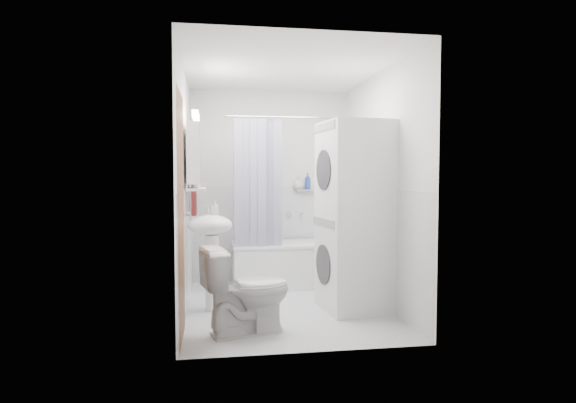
{
  "coord_description": "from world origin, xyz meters",
  "views": [
    {
      "loc": [
        -0.72,
        -4.79,
        1.33
      ],
      "look_at": [
        0.05,
        0.15,
        1.07
      ],
      "focal_mm": 30.0,
      "sensor_mm": 36.0,
      "label": 1
    }
  ],
  "objects": [
    {
      "name": "shampoo_a",
      "position": [
        0.35,
        1.24,
        1.23
      ],
      "size": [
        0.13,
        0.17,
        0.13
      ],
      "primitive_type": "imported",
      "color": "gray",
      "rests_on": "shower_caddy"
    },
    {
      "name": "wainscot",
      "position": [
        0.0,
        0.29,
        0.6
      ],
      "size": [
        1.98,
        2.58,
        2.58
      ],
      "color": "white",
      "rests_on": "ground"
    },
    {
      "name": "shelf_cup",
      "position": [
        -0.89,
        0.22,
        1.26
      ],
      "size": [
        0.1,
        0.09,
        0.1
      ],
      "primitive_type": "imported",
      "color": "gray",
      "rests_on": "shelf"
    },
    {
      "name": "shower_curtain",
      "position": [
        -0.22,
        0.65,
        1.25
      ],
      "size": [
        0.55,
        0.02,
        1.45
      ],
      "color": "#131343",
      "rests_on": "curtain_rod"
    },
    {
      "name": "bathtub",
      "position": [
        0.19,
        0.92,
        0.29
      ],
      "size": [
        1.38,
        0.65,
        0.53
      ],
      "color": "white",
      "rests_on": "ground"
    },
    {
      "name": "tub_spout",
      "position": [
        0.39,
        1.25,
        0.85
      ],
      "size": [
        0.04,
        0.12,
        0.04
      ],
      "primitive_type": "cylinder",
      "rotation": [
        1.57,
        0.0,
        0.0
      ],
      "color": "silver",
      "rests_on": "room_walls"
    },
    {
      "name": "floor",
      "position": [
        0.0,
        0.0,
        0.0
      ],
      "size": [
        2.6,
        2.6,
        0.0
      ],
      "primitive_type": "plane",
      "color": "silver",
      "rests_on": "ground"
    },
    {
      "name": "soap_pump",
      "position": [
        -0.71,
        0.25,
        0.95
      ],
      "size": [
        0.08,
        0.17,
        0.08
      ],
      "primitive_type": "imported",
      "color": "gray",
      "rests_on": "sink"
    },
    {
      "name": "shower_caddy",
      "position": [
        0.44,
        1.24,
        1.15
      ],
      "size": [
        0.22,
        0.06,
        0.02
      ],
      "primitive_type": "cube",
      "color": "silver",
      "rests_on": "room_walls"
    },
    {
      "name": "toilet",
      "position": [
        -0.45,
        -0.77,
        0.36
      ],
      "size": [
        0.82,
        0.58,
        0.73
      ],
      "primitive_type": "imported",
      "rotation": [
        0.0,
        0.0,
        1.81
      ],
      "color": "white",
      "rests_on": "ground"
    },
    {
      "name": "towel",
      "position": [
        -0.94,
        0.75,
        1.33
      ],
      "size": [
        0.07,
        0.35,
        0.85
      ],
      "color": "#541C15",
      "rests_on": "room_walls"
    },
    {
      "name": "door",
      "position": [
        -0.95,
        -0.55,
        1.0
      ],
      "size": [
        0.05,
        2.0,
        2.0
      ],
      "color": "brown",
      "rests_on": "ground"
    },
    {
      "name": "curtain_rod",
      "position": [
        0.19,
        0.65,
        2.0
      ],
      "size": [
        1.56,
        0.02,
        0.02
      ],
      "primitive_type": "cylinder",
      "rotation": [
        0.0,
        1.57,
        0.0
      ],
      "color": "silver",
      "rests_on": "room_walls"
    },
    {
      "name": "sink",
      "position": [
        -0.75,
        -0.03,
        0.7
      ],
      "size": [
        0.44,
        0.37,
        1.04
      ],
      "color": "white",
      "rests_on": "ground"
    },
    {
      "name": "shelf",
      "position": [
        -0.89,
        0.1,
        1.2
      ],
      "size": [
        0.18,
        0.54,
        0.02
      ],
      "primitive_type": "cube",
      "color": "silver",
      "rests_on": "room_walls"
    },
    {
      "name": "washer_dryer",
      "position": [
        0.68,
        -0.2,
        0.93
      ],
      "size": [
        0.74,
        0.73,
        1.86
      ],
      "rotation": [
        0.0,
        0.0,
        0.12
      ],
      "color": "white",
      "rests_on": "ground"
    },
    {
      "name": "shampoo_b",
      "position": [
        0.47,
        1.24,
        1.2
      ],
      "size": [
        0.08,
        0.21,
        0.08
      ],
      "primitive_type": "imported",
      "color": "#283EA2",
      "rests_on": "shower_caddy"
    },
    {
      "name": "medicine_cabinet",
      "position": [
        -0.9,
        0.1,
        1.57
      ],
      "size": [
        0.13,
        0.5,
        0.71
      ],
      "color": "white",
      "rests_on": "room_walls"
    },
    {
      "name": "room_walls",
      "position": [
        0.0,
        0.0,
        1.49
      ],
      "size": [
        2.6,
        2.6,
        2.6
      ],
      "color": "white",
      "rests_on": "ground"
    },
    {
      "name": "shelf_bottle",
      "position": [
        -0.89,
        -0.05,
        1.25
      ],
      "size": [
        0.07,
        0.18,
        0.07
      ],
      "primitive_type": "imported",
      "color": "gray",
      "rests_on": "shelf"
    }
  ]
}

